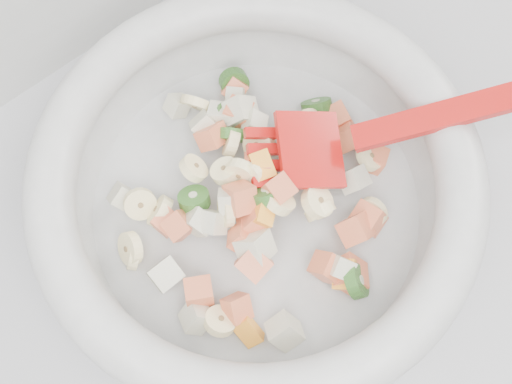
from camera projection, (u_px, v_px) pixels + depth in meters
counter at (341, 277)px, 1.00m from camera, size 2.00×0.60×0.90m
mixing_bowl at (257, 188)px, 0.51m from camera, size 0.44×0.36×0.14m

